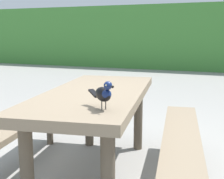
{
  "coord_description": "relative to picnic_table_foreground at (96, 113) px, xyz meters",
  "views": [
    {
      "loc": [
        1.0,
        -2.23,
        1.2
      ],
      "look_at": [
        0.27,
        -0.37,
        0.84
      ],
      "focal_mm": 49.57,
      "sensor_mm": 36.0,
      "label": 1
    }
  ],
  "objects": [
    {
      "name": "ground_plane",
      "position": [
        0.03,
        -0.03,
        -0.56
      ],
      "size": [
        60.0,
        60.0,
        0.0
      ],
      "primitive_type": "plane",
      "color": "gray"
    },
    {
      "name": "hedge_wall",
      "position": [
        0.03,
        8.9,
        0.51
      ],
      "size": [
        28.0,
        2.17,
        2.14
      ],
      "primitive_type": "cube",
      "color": "#428438",
      "rests_on": "ground"
    },
    {
      "name": "picnic_table_foreground",
      "position": [
        0.0,
        0.0,
        0.0
      ],
      "size": [
        1.93,
        1.96,
        0.74
      ],
      "color": "#84725B",
      "rests_on": "ground"
    },
    {
      "name": "bird_grackle",
      "position": [
        0.31,
        -0.56,
        0.29
      ],
      "size": [
        0.24,
        0.2,
        0.18
      ],
      "color": "black",
      "rests_on": "picnic_table_foreground"
    }
  ]
}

